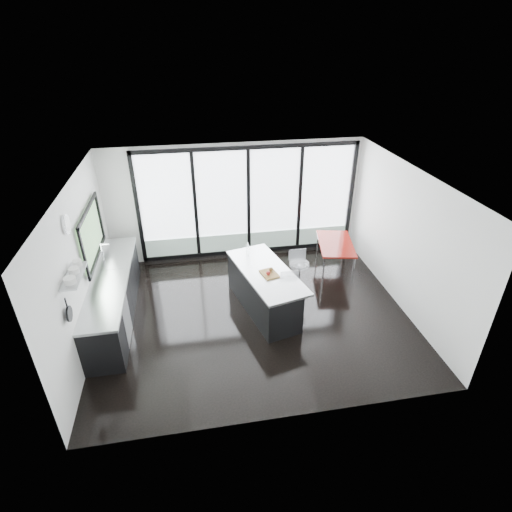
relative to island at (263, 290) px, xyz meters
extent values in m
cube|color=black|center=(-0.22, -0.17, -0.44)|extent=(6.00, 5.00, 0.00)
cube|color=white|center=(-0.22, -0.17, 2.36)|extent=(6.00, 5.00, 0.00)
cube|color=silver|center=(-0.22, 2.33, 0.96)|extent=(6.00, 0.00, 2.80)
cube|color=white|center=(0.08, 2.30, 0.96)|extent=(5.00, 0.02, 2.50)
cube|color=gray|center=(0.08, 2.26, -0.07)|extent=(5.00, 0.02, 0.44)
cube|color=black|center=(-1.17, 2.26, 0.96)|extent=(0.08, 0.04, 2.50)
cube|color=black|center=(0.08, 2.26, 0.96)|extent=(0.08, 0.04, 2.50)
cube|color=black|center=(1.33, 2.26, 0.96)|extent=(0.08, 0.04, 2.50)
cube|color=silver|center=(-0.22, -2.67, 0.96)|extent=(6.00, 0.00, 2.80)
cube|color=silver|center=(-3.22, -0.17, 0.96)|extent=(0.00, 5.00, 2.80)
cube|color=#699862|center=(-3.19, 0.73, 1.16)|extent=(0.02, 1.60, 0.90)
cube|color=#AAADAF|center=(-3.09, -1.02, 1.31)|extent=(0.25, 0.80, 0.03)
cylinder|color=white|center=(-3.19, -0.47, 1.91)|extent=(0.04, 0.30, 0.30)
cylinder|color=black|center=(-3.16, -1.42, 0.91)|extent=(0.03, 0.24, 0.24)
cube|color=silver|center=(2.78, -0.17, 0.96)|extent=(0.00, 5.00, 2.80)
cube|color=black|center=(-2.89, 0.23, 0.00)|extent=(0.65, 3.20, 0.87)
cube|color=#AAADAF|center=(-2.89, 0.23, 0.46)|extent=(0.69, 3.24, 0.05)
cube|color=#AAADAF|center=(-2.89, 0.73, 0.46)|extent=(0.45, 0.48, 0.06)
cylinder|color=silver|center=(-3.04, 0.73, 0.70)|extent=(0.02, 0.02, 0.44)
cube|color=#AAADAF|center=(-2.58, -0.52, -0.02)|extent=(0.03, 0.60, 0.80)
cube|color=black|center=(-0.01, 0.00, -0.03)|extent=(1.17, 2.17, 0.82)
cube|color=#AAADAF|center=(0.07, 0.02, 0.40)|extent=(1.37, 2.27, 0.05)
cube|color=olive|center=(0.10, -0.12, 0.44)|extent=(0.36, 0.43, 0.03)
sphere|color=maroon|center=(0.07, -0.18, 0.49)|extent=(0.10, 0.10, 0.08)
sphere|color=brown|center=(0.14, -0.06, 0.49)|extent=(0.10, 0.10, 0.08)
cylinder|color=silver|center=(-0.19, 0.68, 0.55)|extent=(0.08, 0.08, 0.26)
cylinder|color=silver|center=(0.47, -0.40, -0.07)|extent=(0.47, 0.47, 0.75)
cylinder|color=silver|center=(0.84, 0.37, -0.06)|extent=(0.50, 0.50, 0.76)
cube|color=maroon|center=(1.93, 1.18, -0.09)|extent=(1.00, 1.44, 0.71)
camera|label=1|loc=(-1.28, -6.45, 4.51)|focal=28.00mm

